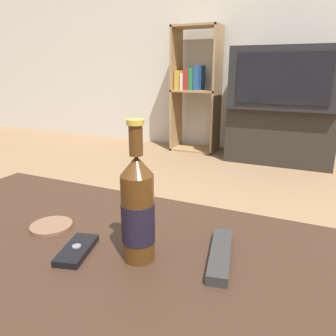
{
  "coord_description": "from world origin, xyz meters",
  "views": [
    {
      "loc": [
        0.42,
        -0.42,
        0.84
      ],
      "look_at": [
        0.05,
        0.39,
        0.57
      ],
      "focal_mm": 35.0,
      "sensor_mm": 36.0,
      "label": 1
    }
  ],
  "objects_px": {
    "beer_bottle": "(138,210)",
    "cell_phone": "(77,250)",
    "tv_stand": "(280,135)",
    "bookshelf": "(194,87)",
    "television": "(286,78)",
    "remote_control": "(220,254)"
  },
  "relations": [
    {
      "from": "television",
      "to": "beer_bottle",
      "type": "height_order",
      "value": "television"
    },
    {
      "from": "beer_bottle",
      "to": "tv_stand",
      "type": "bearing_deg",
      "value": 89.93
    },
    {
      "from": "beer_bottle",
      "to": "cell_phone",
      "type": "relative_size",
      "value": 2.22
    },
    {
      "from": "bookshelf",
      "to": "television",
      "type": "bearing_deg",
      "value": -5.82
    },
    {
      "from": "tv_stand",
      "to": "remote_control",
      "type": "xyz_separation_m",
      "value": [
        0.15,
        -2.57,
        0.23
      ]
    },
    {
      "from": "television",
      "to": "beer_bottle",
      "type": "bearing_deg",
      "value": -90.07
    },
    {
      "from": "tv_stand",
      "to": "bookshelf",
      "type": "bearing_deg",
      "value": 174.43
    },
    {
      "from": "tv_stand",
      "to": "remote_control",
      "type": "distance_m",
      "value": 2.58
    },
    {
      "from": "tv_stand",
      "to": "bookshelf",
      "type": "xyz_separation_m",
      "value": [
        -0.89,
        0.09,
        0.4
      ]
    },
    {
      "from": "tv_stand",
      "to": "cell_phone",
      "type": "height_order",
      "value": "tv_stand"
    },
    {
      "from": "tv_stand",
      "to": "cell_phone",
      "type": "distance_m",
      "value": 2.68
    },
    {
      "from": "tv_stand",
      "to": "beer_bottle",
      "type": "height_order",
      "value": "beer_bottle"
    },
    {
      "from": "beer_bottle",
      "to": "cell_phone",
      "type": "height_order",
      "value": "beer_bottle"
    },
    {
      "from": "cell_phone",
      "to": "remote_control",
      "type": "distance_m",
      "value": 0.3
    },
    {
      "from": "television",
      "to": "cell_phone",
      "type": "distance_m",
      "value": 2.69
    },
    {
      "from": "tv_stand",
      "to": "bookshelf",
      "type": "height_order",
      "value": "bookshelf"
    },
    {
      "from": "television",
      "to": "beer_bottle",
      "type": "relative_size",
      "value": 3.14
    },
    {
      "from": "tv_stand",
      "to": "television",
      "type": "xyz_separation_m",
      "value": [
        -0.0,
        -0.0,
        0.51
      ]
    },
    {
      "from": "television",
      "to": "bookshelf",
      "type": "bearing_deg",
      "value": 174.18
    },
    {
      "from": "beer_bottle",
      "to": "cell_phone",
      "type": "distance_m",
      "value": 0.17
    },
    {
      "from": "bookshelf",
      "to": "remote_control",
      "type": "bearing_deg",
      "value": -68.68
    },
    {
      "from": "television",
      "to": "remote_control",
      "type": "xyz_separation_m",
      "value": [
        0.15,
        -2.56,
        -0.28
      ]
    }
  ]
}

